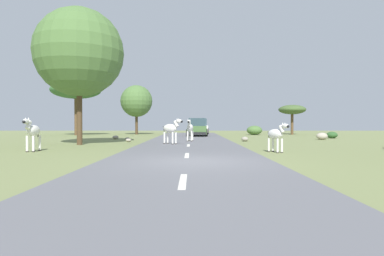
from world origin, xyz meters
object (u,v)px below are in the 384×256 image
rock_0 (246,139)px  rock_2 (130,140)px  zebra_2 (278,135)px  rock_4 (129,139)px  tree_4 (138,101)px  rock_1 (117,137)px  bush_3 (334,135)px  car_0 (199,128)px  tree_0 (78,90)px  tree_2 (294,110)px  bush_0 (256,130)px  car_1 (200,127)px  rock_3 (324,136)px  zebra_0 (191,128)px  zebra_1 (173,129)px  tree_1 (81,53)px  zebra_3 (34,131)px

rock_0 → rock_2: (-8.28, -0.74, -0.05)m
zebra_2 → rock_4: 13.45m
rock_0 → tree_4: bearing=125.6°
zebra_2 → rock_1: zebra_2 is taller
rock_0 → bush_3: bearing=30.0°
car_0 → tree_0: size_ratio=0.77×
tree_2 → rock_2: 21.50m
tree_0 → bush_0: 19.75m
rock_0 → rock_4: 8.75m
car_1 → zebra_2: bearing=-85.1°
rock_2 → rock_3: size_ratio=0.49×
tree_2 → rock_1: 20.55m
car_0 → rock_1: bearing=42.3°
zebra_0 → zebra_1: size_ratio=1.05×
rock_1 → rock_4: (1.40, -2.19, -0.03)m
tree_4 → bush_3: size_ratio=5.91×
zebra_0 → rock_1: 7.26m
zebra_1 → rock_0: size_ratio=3.15×
tree_2 → rock_3: (-0.98, -11.39, -2.49)m
rock_2 → tree_4: bearing=97.1°
tree_0 → tree_2: size_ratio=1.72×
zebra_0 → tree_4: tree_4 is taller
zebra_0 → zebra_1: (-1.12, -3.26, 0.01)m
tree_1 → tree_4: size_ratio=1.49×
tree_1 → tree_4: (0.57, 17.94, -1.84)m
rock_0 → rock_3: (6.45, 2.31, 0.11)m
bush_3 → rock_0: bush_3 is taller
tree_2 → zebra_1: bearing=-125.5°
zebra_3 → zebra_2: bearing=175.2°
zebra_1 → car_1: (2.06, 18.66, -0.14)m
bush_3 → tree_4: bearing=153.0°
zebra_0 → bush_0: bearing=-111.4°
bush_0 → rock_0: bearing=-103.3°
car_1 → car_0: bearing=-94.8°
tree_2 → rock_1: bearing=-149.2°
tree_0 → rock_1: tree_0 is taller
rock_3 → bush_3: bearing=53.8°
zebra_0 → car_0: 9.51m
tree_4 → car_1: bearing=5.5°
tree_4 → rock_1: bearing=-89.8°
zebra_3 → tree_2: bearing=-132.1°
bush_0 → rock_0: 13.26m
tree_2 → rock_0: (-7.43, -13.70, -2.60)m
zebra_1 → tree_1: 7.27m
tree_4 → bush_0: size_ratio=3.32×
tree_0 → bush_3: bearing=-16.0°
zebra_0 → tree_0: 17.79m
tree_0 → rock_0: tree_0 is taller
rock_4 → car_1: bearing=67.7°
car_0 → car_1: bearing=-90.0°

